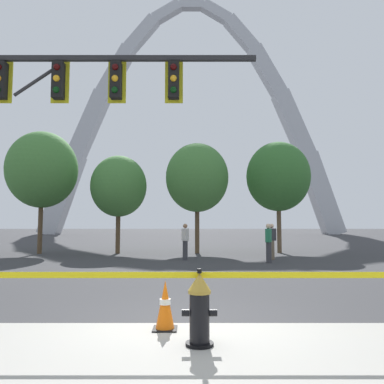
{
  "coord_description": "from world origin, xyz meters",
  "views": [
    {
      "loc": [
        0.08,
        -5.93,
        1.58
      ],
      "look_at": [
        0.05,
        5.0,
        2.5
      ],
      "focal_mm": 35.52,
      "sensor_mm": 36.0,
      "label": 1
    }
  ],
  "objects_px": {
    "traffic_cone_by_hydrant": "(166,306)",
    "traffic_signal_gantry": "(41,107)",
    "pedestrian_walking_right": "(273,241)",
    "pedestrian_walking_left": "(270,243)",
    "fire_hydrant": "(201,309)",
    "monument_arch": "(192,127)",
    "pedestrian_standing_center": "(186,241)"
  },
  "relations": [
    {
      "from": "pedestrian_standing_center",
      "to": "pedestrian_walking_right",
      "type": "relative_size",
      "value": 1.0
    },
    {
      "from": "traffic_cone_by_hydrant",
      "to": "monument_arch",
      "type": "distance_m",
      "value": 55.96
    },
    {
      "from": "traffic_cone_by_hydrant",
      "to": "monument_arch",
      "type": "bearing_deg",
      "value": 89.66
    },
    {
      "from": "monument_arch",
      "to": "pedestrian_standing_center",
      "type": "distance_m",
      "value": 45.4
    },
    {
      "from": "pedestrian_walking_right",
      "to": "fire_hydrant",
      "type": "bearing_deg",
      "value": -106.14
    },
    {
      "from": "pedestrian_walking_left",
      "to": "pedestrian_standing_center",
      "type": "bearing_deg",
      "value": 160.39
    },
    {
      "from": "traffic_cone_by_hydrant",
      "to": "pedestrian_standing_center",
      "type": "distance_m",
      "value": 11.01
    },
    {
      "from": "traffic_cone_by_hydrant",
      "to": "traffic_signal_gantry",
      "type": "relative_size",
      "value": 0.09
    },
    {
      "from": "pedestrian_walking_left",
      "to": "traffic_cone_by_hydrant",
      "type": "bearing_deg",
      "value": -109.84
    },
    {
      "from": "fire_hydrant",
      "to": "pedestrian_standing_center",
      "type": "bearing_deg",
      "value": 91.94
    },
    {
      "from": "pedestrian_walking_right",
      "to": "traffic_signal_gantry",
      "type": "bearing_deg",
      "value": -131.75
    },
    {
      "from": "fire_hydrant",
      "to": "monument_arch",
      "type": "bearing_deg",
      "value": 90.19
    },
    {
      "from": "pedestrian_walking_left",
      "to": "pedestrian_standing_center",
      "type": "relative_size",
      "value": 1.0
    },
    {
      "from": "traffic_cone_by_hydrant",
      "to": "fire_hydrant",
      "type": "bearing_deg",
      "value": -56.0
    },
    {
      "from": "monument_arch",
      "to": "pedestrian_standing_center",
      "type": "xyz_separation_m",
      "value": [
        -0.22,
        -42.45,
        -16.09
      ]
    },
    {
      "from": "fire_hydrant",
      "to": "pedestrian_walking_left",
      "type": "relative_size",
      "value": 0.62
    },
    {
      "from": "monument_arch",
      "to": "pedestrian_standing_center",
      "type": "relative_size",
      "value": 29.74
    },
    {
      "from": "traffic_signal_gantry",
      "to": "pedestrian_walking_right",
      "type": "relative_size",
      "value": 4.92
    },
    {
      "from": "monument_arch",
      "to": "pedestrian_walking_left",
      "type": "height_order",
      "value": "monument_arch"
    },
    {
      "from": "monument_arch",
      "to": "pedestrian_walking_right",
      "type": "height_order",
      "value": "monument_arch"
    },
    {
      "from": "traffic_signal_gantry",
      "to": "pedestrian_walking_right",
      "type": "xyz_separation_m",
      "value": [
        7.22,
        8.1,
        -3.59
      ]
    },
    {
      "from": "pedestrian_standing_center",
      "to": "pedestrian_walking_right",
      "type": "bearing_deg",
      "value": 3.27
    },
    {
      "from": "monument_arch",
      "to": "pedestrian_walking_right",
      "type": "distance_m",
      "value": 45.34
    },
    {
      "from": "monument_arch",
      "to": "traffic_signal_gantry",
      "type": "bearing_deg",
      "value": -94.07
    },
    {
      "from": "monument_arch",
      "to": "pedestrian_walking_left",
      "type": "relative_size",
      "value": 29.74
    },
    {
      "from": "pedestrian_standing_center",
      "to": "traffic_cone_by_hydrant",
      "type": "bearing_deg",
      "value": -90.54
    },
    {
      "from": "pedestrian_walking_left",
      "to": "pedestrian_walking_right",
      "type": "height_order",
      "value": "same"
    },
    {
      "from": "traffic_signal_gantry",
      "to": "pedestrian_walking_left",
      "type": "relative_size",
      "value": 4.92
    },
    {
      "from": "fire_hydrant",
      "to": "monument_arch",
      "type": "height_order",
      "value": "monument_arch"
    },
    {
      "from": "fire_hydrant",
      "to": "traffic_cone_by_hydrant",
      "type": "bearing_deg",
      "value": 124.0
    },
    {
      "from": "fire_hydrant",
      "to": "pedestrian_walking_right",
      "type": "relative_size",
      "value": 0.62
    },
    {
      "from": "fire_hydrant",
      "to": "traffic_cone_by_hydrant",
      "type": "height_order",
      "value": "fire_hydrant"
    }
  ]
}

